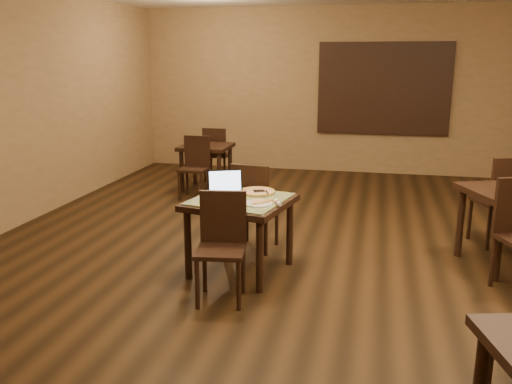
% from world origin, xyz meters
% --- Properties ---
extents(ground, '(10.00, 10.00, 0.00)m').
position_xyz_m(ground, '(0.00, 0.00, 0.00)').
color(ground, black).
rests_on(ground, ground).
extents(wall_back, '(8.00, 0.02, 3.00)m').
position_xyz_m(wall_back, '(0.00, 5.00, 1.50)').
color(wall_back, '#8F6949').
rests_on(wall_back, ground).
extents(mural, '(2.34, 0.05, 1.64)m').
position_xyz_m(mural, '(0.50, 4.96, 1.55)').
color(mural, '#254C88').
rests_on(mural, wall_back).
extents(tiled_table, '(1.09, 1.09, 0.76)m').
position_xyz_m(tiled_table, '(-0.84, -0.20, 0.66)').
color(tiled_table, black).
rests_on(tiled_table, ground).
extents(chair_main_near, '(0.47, 0.47, 0.96)m').
position_xyz_m(chair_main_near, '(-0.86, -0.82, 0.54)').
color(chair_main_near, black).
rests_on(chair_main_near, ground).
extents(chair_main_far, '(0.49, 0.49, 1.00)m').
position_xyz_m(chair_main_far, '(-0.86, 0.41, 0.56)').
color(chair_main_far, black).
rests_on(chair_main_far, ground).
extents(laptop, '(0.42, 0.39, 0.24)m').
position_xyz_m(laptop, '(-1.04, -0.10, 0.83)').
color(laptop, black).
rests_on(laptop, tiled_table).
extents(plate, '(0.27, 0.27, 0.01)m').
position_xyz_m(plate, '(-0.62, -0.38, 0.77)').
color(plate, white).
rests_on(plate, tiled_table).
extents(pizza_slice, '(0.30, 0.30, 0.02)m').
position_xyz_m(pizza_slice, '(-0.62, -0.38, 0.79)').
color(pizza_slice, beige).
rests_on(pizza_slice, plate).
extents(pizza_pan, '(0.34, 0.34, 0.01)m').
position_xyz_m(pizza_pan, '(-0.72, 0.04, 0.77)').
color(pizza_pan, silver).
rests_on(pizza_pan, tiled_table).
extents(pizza_whole, '(0.36, 0.36, 0.03)m').
position_xyz_m(pizza_whole, '(-0.72, 0.04, 0.78)').
color(pizza_whole, beige).
rests_on(pizza_whole, pizza_pan).
extents(spatula, '(0.20, 0.29, 0.01)m').
position_xyz_m(spatula, '(-0.70, 0.02, 0.79)').
color(spatula, silver).
rests_on(spatula, pizza_whole).
extents(napkin_roll, '(0.10, 0.16, 0.04)m').
position_xyz_m(napkin_roll, '(-0.44, -0.34, 0.78)').
color(napkin_roll, white).
rests_on(napkin_roll, tiled_table).
extents(other_table_a_chair_far, '(0.59, 0.59, 1.05)m').
position_xyz_m(other_table_a_chair_far, '(1.84, 1.17, 0.59)').
color(other_table_a_chair_far, black).
rests_on(other_table_a_chair_far, ground).
extents(other_table_b, '(0.78, 0.78, 0.73)m').
position_xyz_m(other_table_b, '(-2.25, 3.08, 0.60)').
color(other_table_b, black).
rests_on(other_table_b, ground).
extents(other_table_b_chair_near, '(0.41, 0.41, 0.94)m').
position_xyz_m(other_table_b_chair_near, '(-2.25, 2.53, 0.53)').
color(other_table_b_chair_near, black).
rests_on(other_table_b_chair_near, ground).
extents(other_table_b_chair_far, '(0.41, 0.41, 0.94)m').
position_xyz_m(other_table_b_chair_far, '(-2.25, 3.63, 0.53)').
color(other_table_b_chair_far, black).
rests_on(other_table_b_chair_far, ground).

